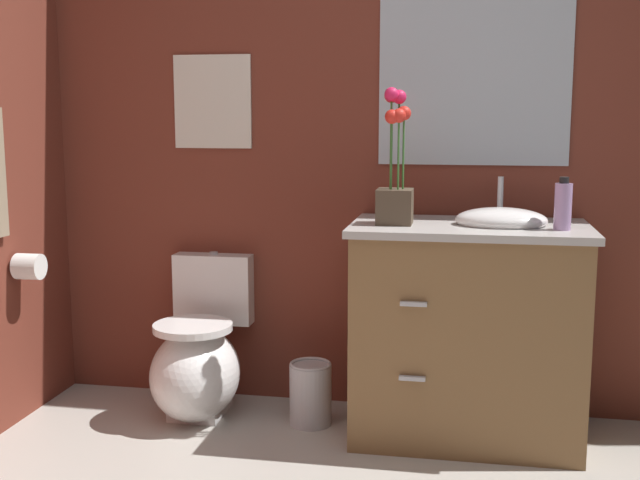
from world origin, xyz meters
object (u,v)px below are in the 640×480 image
toilet (199,361)px  flower_vase (395,178)px  toilet_paper_roll (29,266)px  wall_poster (213,102)px  vanity_cabinet (468,329)px  wall_mirror (474,82)px  soap_bottle (563,206)px  trash_bin (310,393)px

toilet → flower_vase: 1.19m
toilet_paper_roll → wall_poster: bearing=34.6°
flower_vase → vanity_cabinet: bearing=8.0°
vanity_cabinet → wall_poster: 1.50m
flower_vase → wall_mirror: wall_mirror is taller
toilet → wall_poster: (-0.00, 0.27, 1.13)m
soap_bottle → wall_poster: size_ratio=0.48×
soap_bottle → trash_bin: bearing=174.5°
flower_vase → wall_poster: wall_poster is taller
toilet → soap_bottle: size_ratio=3.44×
soap_bottle → wall_mirror: bearing=131.8°
vanity_cabinet → trash_bin: size_ratio=3.90×
soap_bottle → flower_vase: bearing=175.9°
toilet → flower_vase: flower_vase is taller
vanity_cabinet → toilet_paper_roll: 1.85m
soap_bottle → wall_mirror: (-0.34, 0.38, 0.48)m
soap_bottle → wall_poster: wall_poster is taller
wall_mirror → toilet_paper_roll: bearing=-165.7°
vanity_cabinet → toilet_paper_roll: vanity_cabinet is taller
soap_bottle → trash_bin: 1.30m
flower_vase → toilet_paper_roll: size_ratio=4.88×
vanity_cabinet → wall_mirror: 1.04m
trash_bin → vanity_cabinet: bearing=-0.7°
vanity_cabinet → wall_mirror: wall_mirror is taller
vanity_cabinet → trash_bin: 0.72m
vanity_cabinet → toilet_paper_roll: (-1.83, -0.17, 0.23)m
toilet → wall_mirror: 1.69m
trash_bin → wall_mirror: size_ratio=0.34×
trash_bin → wall_mirror: (0.65, 0.29, 1.31)m
soap_bottle → trash_bin: soap_bottle is taller
wall_mirror → wall_poster: bearing=180.0°
vanity_cabinet → wall_poster: wall_poster is taller
wall_poster → wall_mirror: size_ratio=0.52×
toilet → flower_vase: size_ratio=1.28×
toilet → soap_bottle: (1.50, -0.12, 0.73)m
flower_vase → toilet_paper_roll: 1.58m
toilet → soap_bottle: bearing=-4.4°
toilet → wall_poster: wall_poster is taller
vanity_cabinet → soap_bottle: (0.34, -0.09, 0.52)m
vanity_cabinet → soap_bottle: bearing=-14.6°
soap_bottle → wall_poster: (-1.50, 0.38, 0.40)m
vanity_cabinet → wall_poster: size_ratio=2.56×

